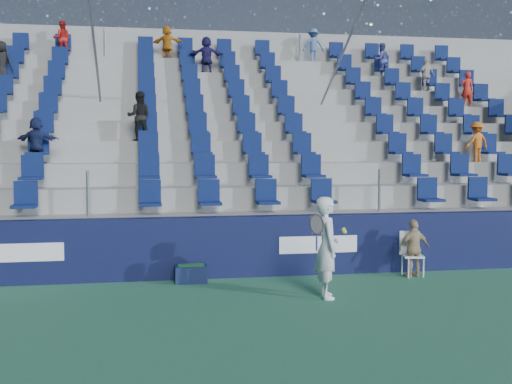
% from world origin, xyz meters
% --- Properties ---
extents(ground, '(70.00, 70.00, 0.00)m').
position_xyz_m(ground, '(0.00, 0.00, 0.00)').
color(ground, '#2E6B4B').
rests_on(ground, ground).
extents(sponsor_wall, '(24.00, 0.32, 1.20)m').
position_xyz_m(sponsor_wall, '(0.00, 3.15, 0.60)').
color(sponsor_wall, '#10143B').
rests_on(sponsor_wall, ground).
extents(grandstand, '(24.00, 8.17, 6.63)m').
position_xyz_m(grandstand, '(-0.01, 8.24, 2.14)').
color(grandstand, gray).
rests_on(grandstand, ground).
extents(tennis_player, '(0.69, 0.67, 1.73)m').
position_xyz_m(tennis_player, '(1.12, 1.11, 0.87)').
color(tennis_player, silver).
rests_on(tennis_player, ground).
extents(line_judge_chair, '(0.46, 0.47, 0.89)m').
position_xyz_m(line_judge_chair, '(3.31, 2.64, 0.51)').
color(line_judge_chair, white).
rests_on(line_judge_chair, ground).
extents(line_judge, '(0.70, 0.38, 1.14)m').
position_xyz_m(line_judge, '(3.31, 2.50, 0.57)').
color(line_judge, tan).
rests_on(line_judge, ground).
extents(ball_bin, '(0.61, 0.41, 0.34)m').
position_xyz_m(ball_bin, '(-1.06, 2.75, 0.18)').
color(ball_bin, '#111B3E').
rests_on(ball_bin, ground).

